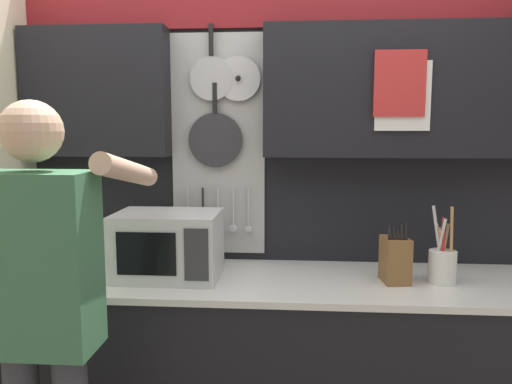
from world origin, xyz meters
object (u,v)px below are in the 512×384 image
Objects in this scene: utensil_crock at (442,264)px; knife_block at (395,259)px; person at (43,299)px; microwave at (168,245)px.

knife_block is at bearing -179.49° from utensil_crock.
person is (-1.54, -0.64, 0.02)m from utensil_crock.
utensil_crock is 1.67m from person.
microwave is at bearing -179.88° from utensil_crock.
person reaches higher than microwave.
microwave is 1.26m from utensil_crock.
person is at bearing -157.49° from utensil_crock.
person reaches higher than knife_block.
microwave is 1.70× the size of knife_block.
utensil_crock is (1.26, 0.00, -0.06)m from microwave.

